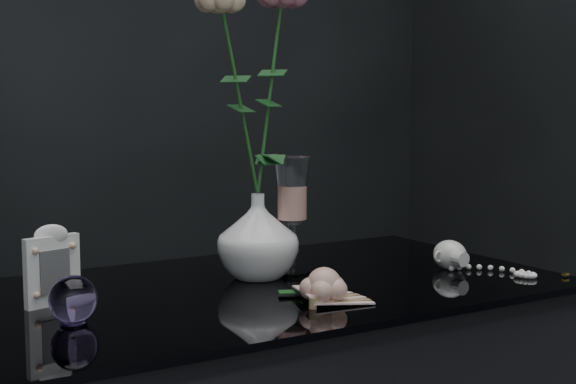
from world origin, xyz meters
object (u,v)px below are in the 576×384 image
picture_frame (52,265)px  loose_rose (324,285)px  paperweight (73,299)px  wine_glass (292,216)px  pearl_jar (450,254)px  vase (258,236)px

picture_frame → loose_rose: 0.42m
picture_frame → paperweight: size_ratio=1.84×
wine_glass → pearl_jar: bearing=-21.6°
loose_rose → pearl_jar: (0.35, 0.09, 0.00)m
vase → loose_rose: 0.21m
wine_glass → loose_rose: wine_glass is taller
vase → pearl_jar: 0.37m
picture_frame → paperweight: picture_frame is taller
vase → picture_frame: (-0.36, -0.01, -0.01)m
picture_frame → pearl_jar: picture_frame is taller
vase → paperweight: (-0.37, -0.12, -0.04)m
vase → pearl_jar: vase is taller
wine_glass → paperweight: size_ratio=3.13×
paperweight → loose_rose: size_ratio=0.41×
vase → wine_glass: (0.07, -0.00, 0.03)m
picture_frame → pearl_jar: (0.71, -0.11, -0.03)m
picture_frame → pearl_jar: bearing=-24.2°
wine_glass → picture_frame: size_ratio=1.70×
pearl_jar → loose_rose: bearing=-165.9°
vase → paperweight: size_ratio=2.21×
picture_frame → loose_rose: (0.37, -0.20, -0.03)m
vase → wine_glass: wine_glass is taller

